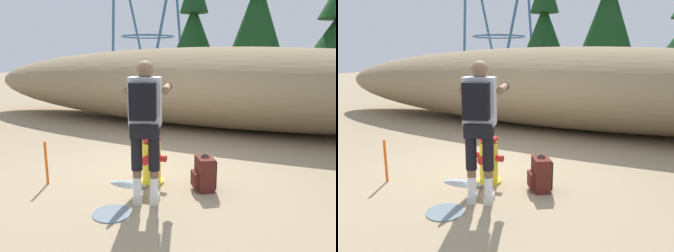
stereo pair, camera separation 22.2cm
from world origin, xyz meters
TOP-DOWN VIEW (x-y plane):
  - ground_plane at (0.00, 0.00)m, footprint 56.00×56.00m
  - dirt_embankment at (0.00, 3.87)m, footprint 14.12×3.20m
  - fire_hydrant at (0.19, -0.17)m, footprint 0.43×0.38m
  - hydrant_water_jet at (0.19, -0.83)m, footprint 0.43×1.06m
  - utility_worker at (0.39, -0.72)m, footprint 0.71×1.04m
  - spare_backpack at (0.92, -0.11)m, footprint 0.36×0.36m
  - pine_tree_far_left at (-3.20, 11.27)m, footprint 2.09×2.09m
  - pine_tree_left at (-0.14, 10.53)m, footprint 2.35×2.35m
  - survey_stake at (-1.09, -0.78)m, footprint 0.04×0.04m

SIDE VIEW (x-z plane):
  - ground_plane at x=0.00m, z-range -0.04..0.00m
  - hydrant_water_jet at x=0.19m, z-range -0.07..0.38m
  - spare_backpack at x=0.92m, z-range -0.02..0.45m
  - survey_stake at x=-1.09m, z-range 0.00..0.60m
  - fire_hydrant at x=0.19m, z-range -0.03..0.69m
  - dirt_embankment at x=0.00m, z-range 0.00..1.94m
  - utility_worker at x=0.39m, z-range 0.23..1.89m
  - pine_tree_far_left at x=-3.20m, z-range 0.40..6.30m
  - pine_tree_left at x=-0.14m, z-range 0.30..7.48m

